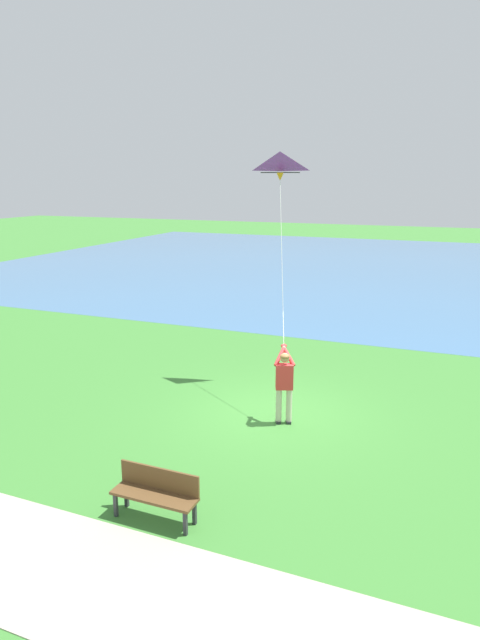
% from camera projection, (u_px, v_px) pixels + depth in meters
% --- Properties ---
extents(ground_plane, '(120.00, 120.00, 0.00)m').
position_uv_depth(ground_plane, '(274.00, 414.00, 13.60)').
color(ground_plane, '#3D7F33').
extents(lake_water, '(36.00, 44.00, 0.01)m').
position_uv_depth(lake_water, '(334.00, 265.00, 37.31)').
color(lake_water, teal).
rests_on(lake_water, ground).
extents(walkway_path, '(2.91, 32.03, 0.02)m').
position_uv_depth(walkway_path, '(16.00, 554.00, 8.51)').
color(walkway_path, '#ADA393').
rests_on(walkway_path, ground).
extents(person_kite_flyer, '(0.63, 0.49, 1.83)m').
position_uv_depth(person_kite_flyer, '(284.00, 381.00, 12.88)').
color(person_kite_flyer, '#232328').
rests_on(person_kite_flyer, ground).
extents(flying_kite, '(2.76, 1.56, 4.52)m').
position_uv_depth(flying_kite, '(280.00, 168.00, 14.59)').
color(flying_kite, purple).
extents(park_bench_near_walkway, '(0.46, 1.51, 0.88)m').
position_uv_depth(park_bench_near_walkway, '(156.00, 491.00, 9.31)').
color(park_bench_near_walkway, brown).
rests_on(park_bench_near_walkway, ground).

